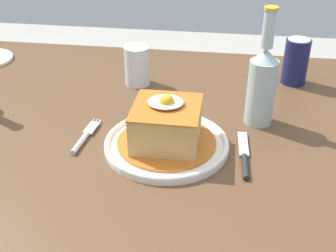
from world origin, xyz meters
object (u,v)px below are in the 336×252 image
(soda_can, at_px, (296,61))
(main_plate, at_px, (167,144))
(beer_bottle_clear, at_px, (262,83))
(drinking_glass, at_px, (137,68))
(fork, at_px, (84,138))
(knife, at_px, (245,160))

(soda_can, bearing_deg, main_plate, -128.59)
(beer_bottle_clear, height_order, drinking_glass, beer_bottle_clear)
(main_plate, distance_m, fork, 0.18)
(fork, xyz_separation_m, drinking_glass, (0.06, 0.30, 0.04))
(knife, height_order, soda_can, soda_can)
(soda_can, distance_m, drinking_glass, 0.42)
(main_plate, bearing_deg, fork, -179.86)
(fork, distance_m, knife, 0.34)
(soda_can, bearing_deg, fork, -142.13)
(fork, distance_m, soda_can, 0.60)
(knife, bearing_deg, beer_bottle_clear, 79.59)
(knife, distance_m, beer_bottle_clear, 0.19)
(main_plate, bearing_deg, drinking_glass, 112.65)
(knife, bearing_deg, soda_can, 71.64)
(knife, bearing_deg, main_plate, 169.20)
(knife, relative_size, soda_can, 1.34)
(fork, xyz_separation_m, beer_bottle_clear, (0.37, 0.14, 0.09))
(knife, xyz_separation_m, drinking_glass, (-0.29, 0.33, 0.04))
(fork, height_order, knife, same)
(fork, xyz_separation_m, soda_can, (0.47, 0.37, 0.06))
(soda_can, xyz_separation_m, beer_bottle_clear, (-0.10, -0.23, 0.04))
(main_plate, distance_m, soda_can, 0.47)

